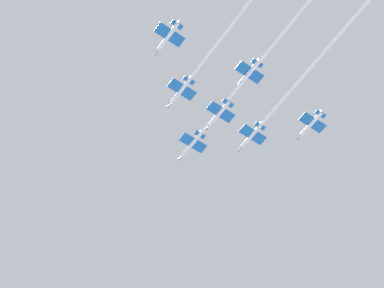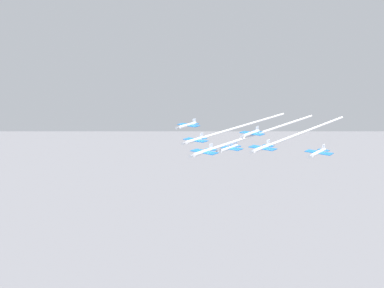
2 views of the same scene
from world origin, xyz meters
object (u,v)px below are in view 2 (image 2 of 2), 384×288
object	(u,v)px
jet_lead	(251,136)
jet_port_inner	(295,135)
jet_starboard_inner	(231,130)
jet_port_trail	(251,133)
jet_port_outer	(228,148)
jet_center_rear	(187,125)
jet_starboard_outer	(318,153)

from	to	relation	value
jet_lead	jet_port_inner	size ratio (longest dim) A/B	1.16
jet_lead	jet_starboard_inner	bearing A→B (deg)	-27.61
jet_lead	jet_starboard_inner	xyz separation A→B (m)	(-12.52, -5.43, -0.40)
jet_port_trail	jet_starboard_inner	bearing A→B (deg)	-28.69
jet_port_outer	jet_port_trail	bearing A→B (deg)	-90.00
jet_center_rear	jet_starboard_inner	bearing A→B (deg)	-143.23
jet_starboard_inner	jet_center_rear	xyz separation A→B (m)	(-0.58, -15.09, 1.51)
jet_port_outer	jet_center_rear	distance (m)	26.65
jet_starboard_inner	jet_port_outer	distance (m)	23.33
jet_port_outer	jet_starboard_outer	bearing A→B (deg)	-155.77
jet_starboard_outer	jet_port_outer	bearing A→B (deg)	24.23
jet_port_outer	jet_center_rear	xyz separation A→B (m)	(-23.68, -11.97, 2.56)
jet_lead	jet_starboard_outer	bearing A→B (deg)	173.60
jet_starboard_inner	jet_port_outer	bearing A→B (deg)	121.26
jet_port_inner	jet_center_rear	world-z (taller)	jet_center_rear
jet_port_inner	jet_port_trail	world-z (taller)	jet_port_trail
jet_lead	jet_port_inner	world-z (taller)	jet_port_inner
jet_port_inner	jet_port_outer	distance (m)	23.99
jet_starboard_outer	jet_starboard_inner	bearing A→B (deg)	-13.99
jet_port_inner	jet_center_rear	distance (m)	37.57
jet_port_inner	jet_port_outer	bearing A→B (deg)	59.60
jet_starboard_inner	jet_center_rear	world-z (taller)	jet_center_rear
jet_port_trail	jet_port_outer	bearing A→B (deg)	90.00
jet_port_outer	jet_port_trail	world-z (taller)	jet_port_trail
jet_starboard_inner	jet_lead	bearing A→B (deg)	152.39
jet_center_rear	jet_port_outer	bearing A→B (deg)	155.77
jet_port_outer	jet_port_inner	bearing A→B (deg)	-120.40
jet_port_outer	jet_port_trail	size ratio (longest dim) A/B	1.00
jet_port_trail	jet_starboard_outer	bearing A→B (deg)	174.29
jet_port_inner	jet_port_trail	xyz separation A→B (m)	(-1.92, -14.00, 0.30)
jet_starboard_inner	jet_center_rear	size ratio (longest dim) A/B	5.37
jet_starboard_inner	jet_starboard_outer	world-z (taller)	jet_starboard_inner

